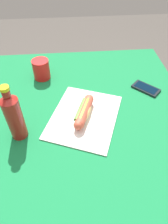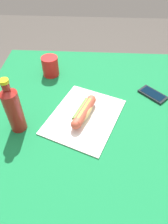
{
  "view_description": "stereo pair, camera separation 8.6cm",
  "coord_description": "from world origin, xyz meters",
  "px_view_note": "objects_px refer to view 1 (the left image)",
  "views": [
    {
      "loc": [
        -0.64,
        0.05,
        1.38
      ],
      "look_at": [
        -0.04,
        0.0,
        0.77
      ],
      "focal_mm": 33.13,
      "sensor_mm": 36.0,
      "label": 1
    },
    {
      "loc": [
        -0.64,
        -0.03,
        1.38
      ],
      "look_at": [
        -0.04,
        0.0,
        0.77
      ],
      "focal_mm": 33.13,
      "sensor_mm": 36.0,
      "label": 2
    }
  ],
  "objects_px": {
    "cell_phone": "(146,88)",
    "soda_bottle": "(14,116)",
    "drinking_cup": "(41,69)",
    "hot_dog": "(84,111)"
  },
  "relations": [
    {
      "from": "cell_phone",
      "to": "soda_bottle",
      "type": "xyz_separation_m",
      "value": [
        -0.23,
        0.58,
        0.1
      ]
    },
    {
      "from": "drinking_cup",
      "to": "hot_dog",
      "type": "bearing_deg",
      "value": -147.66
    },
    {
      "from": "hot_dog",
      "to": "cell_phone",
      "type": "bearing_deg",
      "value": -63.51
    },
    {
      "from": "cell_phone",
      "to": "hot_dog",
      "type": "bearing_deg",
      "value": 116.49
    },
    {
      "from": "drinking_cup",
      "to": "cell_phone",
      "type": "bearing_deg",
      "value": -105.63
    },
    {
      "from": "cell_phone",
      "to": "soda_bottle",
      "type": "distance_m",
      "value": 0.63
    },
    {
      "from": "hot_dog",
      "to": "drinking_cup",
      "type": "xyz_separation_m",
      "value": [
        0.3,
        0.19,
        0.02
      ]
    },
    {
      "from": "hot_dog",
      "to": "cell_phone",
      "type": "height_order",
      "value": "hot_dog"
    },
    {
      "from": "hot_dog",
      "to": "cell_phone",
      "type": "xyz_separation_m",
      "value": [
        0.16,
        -0.32,
        -0.03
      ]
    },
    {
      "from": "cell_phone",
      "to": "drinking_cup",
      "type": "relative_size",
      "value": 1.37
    }
  ]
}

